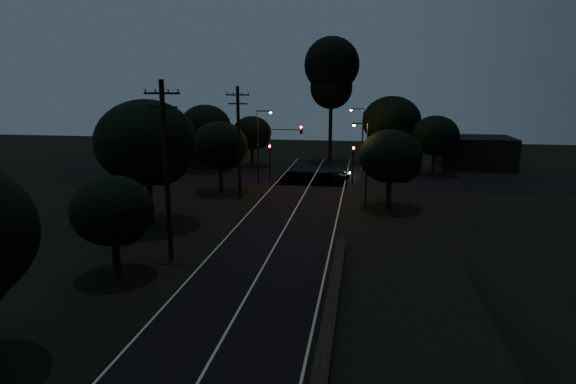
% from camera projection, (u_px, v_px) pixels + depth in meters
% --- Properties ---
extents(road_surface, '(60.00, 70.00, 0.03)m').
position_uv_depth(road_surface, '(300.00, 201.00, 44.80)').
color(road_surface, black).
rests_on(road_surface, ground).
extents(utility_pole_mid, '(2.20, 0.30, 11.00)m').
position_uv_depth(utility_pole_mid, '(166.00, 169.00, 28.93)').
color(utility_pole_mid, black).
rests_on(utility_pole_mid, ground).
extents(utility_pole_far, '(2.20, 0.30, 10.50)m').
position_uv_depth(utility_pole_far, '(239.00, 140.00, 45.36)').
color(utility_pole_far, black).
rests_on(utility_pole_far, ground).
extents(tree_left_b, '(4.56, 4.56, 5.80)m').
position_uv_depth(tree_left_b, '(114.00, 213.00, 26.68)').
color(tree_left_b, black).
rests_on(tree_left_b, ground).
extents(tree_left_c, '(7.63, 7.63, 9.64)m').
position_uv_depth(tree_left_c, '(149.00, 145.00, 36.07)').
color(tree_left_c, black).
rests_on(tree_left_c, ground).
extents(tree_left_d, '(5.59, 5.59, 7.09)m').
position_uv_depth(tree_left_d, '(221.00, 147.00, 47.73)').
color(tree_left_d, black).
rests_on(tree_left_d, ground).
extents(tree_far_nw, '(5.16, 5.16, 6.54)m').
position_uv_depth(tree_far_nw, '(253.00, 134.00, 63.30)').
color(tree_far_nw, black).
rests_on(tree_far_nw, ground).
extents(tree_far_w, '(6.41, 6.41, 8.17)m').
position_uv_depth(tree_far_w, '(207.00, 128.00, 59.95)').
color(tree_far_w, black).
rests_on(tree_far_w, ground).
extents(tree_far_ne, '(7.29, 7.29, 9.22)m').
position_uv_depth(tree_far_ne, '(394.00, 122.00, 60.09)').
color(tree_far_ne, black).
rests_on(tree_far_ne, ground).
extents(tree_far_e, '(5.56, 5.56, 7.05)m').
position_uv_depth(tree_far_e, '(437.00, 137.00, 56.78)').
color(tree_far_e, black).
rests_on(tree_far_e, ground).
extents(tree_right_a, '(5.44, 5.44, 6.92)m').
position_uv_depth(tree_right_a, '(393.00, 158.00, 41.36)').
color(tree_right_a, black).
rests_on(tree_right_a, ground).
extents(tall_pine, '(7.44, 7.44, 16.91)m').
position_uv_depth(tall_pine, '(332.00, 72.00, 64.93)').
color(tall_pine, black).
rests_on(tall_pine, ground).
extents(building_left, '(10.00, 8.00, 4.40)m').
position_uv_depth(building_left, '(179.00, 145.00, 67.50)').
color(building_left, black).
rests_on(building_left, ground).
extents(building_right, '(9.00, 7.00, 4.00)m').
position_uv_depth(building_right, '(475.00, 152.00, 62.34)').
color(building_right, black).
rests_on(building_right, ground).
extents(signal_left, '(0.28, 0.35, 4.10)m').
position_uv_depth(signal_left, '(270.00, 156.00, 53.42)').
color(signal_left, black).
rests_on(signal_left, ground).
extents(signal_right, '(0.28, 0.35, 4.10)m').
position_uv_depth(signal_right, '(353.00, 158.00, 52.00)').
color(signal_right, black).
rests_on(signal_right, ground).
extents(signal_mast, '(3.70, 0.35, 6.25)m').
position_uv_depth(signal_mast, '(285.00, 143.00, 52.83)').
color(signal_mast, black).
rests_on(signal_mast, ground).
extents(streetlight_a, '(1.66, 0.26, 8.00)m').
position_uv_depth(streetlight_a, '(260.00, 142.00, 51.22)').
color(streetlight_a, black).
rests_on(streetlight_a, ground).
extents(streetlight_b, '(1.66, 0.26, 8.00)m').
position_uv_depth(streetlight_b, '(361.00, 138.00, 55.36)').
color(streetlight_b, black).
rests_on(streetlight_b, ground).
extents(streetlight_c, '(1.46, 0.26, 7.50)m').
position_uv_depth(streetlight_c, '(365.00, 159.00, 41.86)').
color(streetlight_c, black).
rests_on(streetlight_c, ground).
extents(car, '(2.13, 3.54, 1.13)m').
position_uv_depth(car, '(341.00, 175.00, 54.62)').
color(car, black).
rests_on(car, ground).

